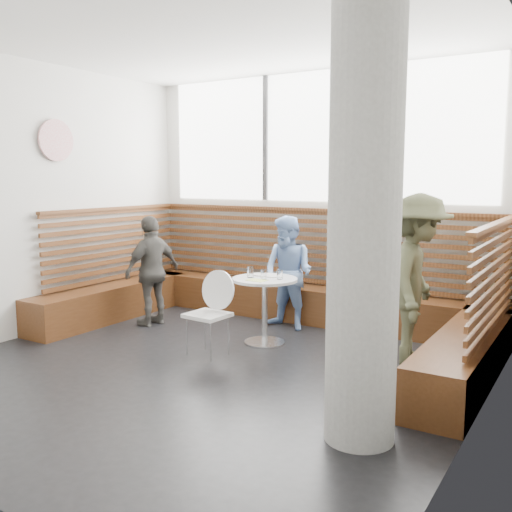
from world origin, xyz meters
The scene contains 15 objects.
room centered at (0.00, 0.00, 1.60)m, with size 5.00×5.00×3.20m.
booth centered at (0.00, 1.77, 0.41)m, with size 5.00×2.50×1.44m.
concrete_column centered at (1.85, -0.60, 1.60)m, with size 0.50×0.50×3.20m, color gray.
wall_art centered at (-2.46, 0.40, 2.30)m, with size 0.50×0.50×0.03m, color white.
cafe_table centered at (0.07, 1.07, 0.54)m, with size 0.73×0.73×0.75m.
cafe_chair centered at (-0.22, 0.46, 0.52)m, with size 0.42×0.41×0.88m.
adult_man centered at (1.70, 1.29, 0.85)m, with size 1.10×0.63×1.71m, color #464A31.
child_back centered at (-0.01, 1.78, 0.70)m, with size 0.68×0.53×1.39m, color #7DA1D9.
child_left centered at (-1.57, 1.06, 0.69)m, with size 0.81×0.34×1.39m, color #4E4B47.
plate_near centered at (-0.07, 1.21, 0.76)m, with size 0.20×0.20×0.01m, color white.
plate_far centered at (0.10, 1.20, 0.76)m, with size 0.20×0.20×0.01m, color white.
glass_left centered at (-0.09, 1.03, 0.81)m, with size 0.08×0.08×0.12m, color white.
glass_mid centered at (0.09, 1.01, 0.80)m, with size 0.07×0.07×0.11m, color white.
glass_right centered at (0.24, 1.10, 0.80)m, with size 0.06×0.06×0.10m, color white.
menu_card centered at (0.07, 0.90, 0.75)m, with size 0.21×0.15×0.00m, color #A5C64C.
Camera 1 is at (3.25, -4.29, 1.86)m, focal length 40.00 mm.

